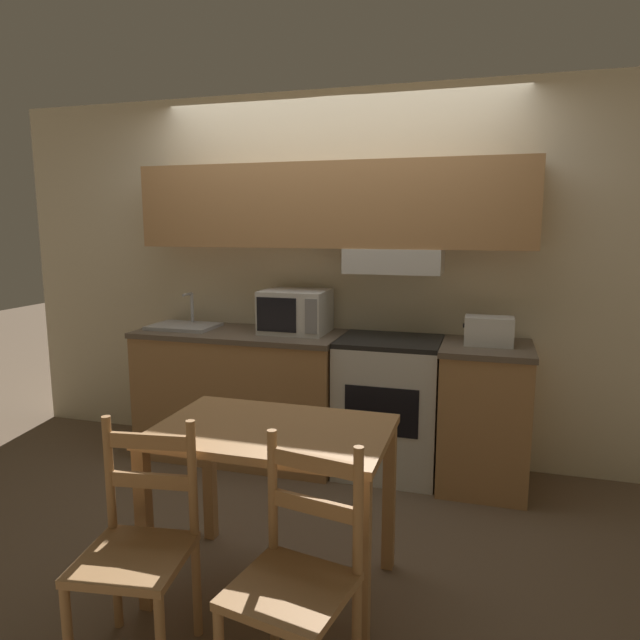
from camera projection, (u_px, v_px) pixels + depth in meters
name	position (u px, v px, depth m)	size (l,w,h in m)	color
ground_plane	(334.00, 449.00, 4.23)	(16.00, 16.00, 0.00)	brown
wall_back	(335.00, 249.00, 3.93)	(5.04, 0.38, 2.55)	beige
lower_counter_main	(241.00, 394.00, 4.05)	(1.44, 0.60, 0.91)	tan
lower_counter_right_stub	(484.00, 416.00, 3.59)	(0.55, 0.60, 0.91)	tan
stove_range	(388.00, 406.00, 3.78)	(0.66, 0.54, 0.91)	silver
microwave	(296.00, 311.00, 3.91)	(0.44, 0.37, 0.29)	silver
toaster	(489.00, 331.00, 3.50)	(0.30, 0.18, 0.18)	silver
sink_basin	(184.00, 325.00, 4.10)	(0.46, 0.34, 0.24)	#B7BABF
dining_table	(273.00, 454.00, 2.52)	(1.02, 0.67, 0.77)	#B27F4C
chair_left_of_table	(138.00, 550.00, 2.14)	(0.43, 0.43, 0.91)	#B27F4C
chair_right_of_table	(296.00, 581.00, 1.95)	(0.44, 0.44, 0.91)	#B27F4C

